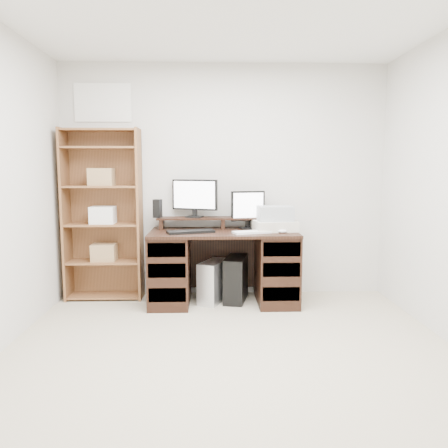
{
  "coord_description": "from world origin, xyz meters",
  "views": [
    {
      "loc": [
        -0.15,
        -2.78,
        1.38
      ],
      "look_at": [
        -0.02,
        1.43,
        0.85
      ],
      "focal_mm": 35.0,
      "sensor_mm": 36.0,
      "label": 1
    }
  ],
  "objects_px": {
    "bookshelf": "(103,213)",
    "tower_silver": "(213,281)",
    "monitor_small": "(248,208)",
    "tower_black": "(236,279)",
    "monitor_wide": "(195,196)",
    "printer": "(275,226)",
    "desk": "(223,266)"
  },
  "relations": [
    {
      "from": "bookshelf",
      "to": "tower_silver",
      "type": "bearing_deg",
      "value": -9.26
    },
    {
      "from": "monitor_small",
      "to": "tower_black",
      "type": "height_order",
      "value": "monitor_small"
    },
    {
      "from": "monitor_wide",
      "to": "bookshelf",
      "type": "distance_m",
      "value": 0.98
    },
    {
      "from": "monitor_small",
      "to": "bookshelf",
      "type": "xyz_separation_m",
      "value": [
        -1.53,
        0.03,
        -0.05
      ]
    },
    {
      "from": "monitor_wide",
      "to": "tower_silver",
      "type": "bearing_deg",
      "value": -22.57
    },
    {
      "from": "monitor_small",
      "to": "printer",
      "type": "bearing_deg",
      "value": -47.19
    },
    {
      "from": "monitor_wide",
      "to": "tower_silver",
      "type": "xyz_separation_m",
      "value": [
        0.2,
        -0.19,
        -0.88
      ]
    },
    {
      "from": "desk",
      "to": "tower_silver",
      "type": "height_order",
      "value": "desk"
    },
    {
      "from": "monitor_small",
      "to": "printer",
      "type": "relative_size",
      "value": 0.96
    },
    {
      "from": "monitor_wide",
      "to": "tower_black",
      "type": "relative_size",
      "value": 0.97
    },
    {
      "from": "desk",
      "to": "monitor_small",
      "type": "distance_m",
      "value": 0.66
    },
    {
      "from": "tower_black",
      "to": "monitor_small",
      "type": "bearing_deg",
      "value": 54.51
    },
    {
      "from": "printer",
      "to": "bookshelf",
      "type": "distance_m",
      "value": 1.81
    },
    {
      "from": "monitor_small",
      "to": "tower_silver",
      "type": "bearing_deg",
      "value": -169.85
    },
    {
      "from": "desk",
      "to": "bookshelf",
      "type": "xyz_separation_m",
      "value": [
        -1.27,
        0.21,
        0.53
      ]
    },
    {
      "from": "monitor_small",
      "to": "tower_silver",
      "type": "height_order",
      "value": "monitor_small"
    },
    {
      "from": "desk",
      "to": "bookshelf",
      "type": "relative_size",
      "value": 0.83
    },
    {
      "from": "bookshelf",
      "to": "printer",
      "type": "bearing_deg",
      "value": -6.74
    },
    {
      "from": "desk",
      "to": "tower_silver",
      "type": "xyz_separation_m",
      "value": [
        -0.1,
        0.02,
        -0.17
      ]
    },
    {
      "from": "monitor_wide",
      "to": "bookshelf",
      "type": "bearing_deg",
      "value": -158.68
    },
    {
      "from": "desk",
      "to": "tower_black",
      "type": "distance_m",
      "value": 0.21
    },
    {
      "from": "tower_silver",
      "to": "tower_black",
      "type": "xyz_separation_m",
      "value": [
        0.24,
        0.04,
        0.02
      ]
    },
    {
      "from": "desk",
      "to": "monitor_wide",
      "type": "distance_m",
      "value": 0.79
    },
    {
      "from": "monitor_small",
      "to": "bookshelf",
      "type": "height_order",
      "value": "bookshelf"
    },
    {
      "from": "monitor_wide",
      "to": "monitor_small",
      "type": "bearing_deg",
      "value": 18.21
    },
    {
      "from": "tower_silver",
      "to": "desk",
      "type": "bearing_deg",
      "value": 10.44
    },
    {
      "from": "tower_silver",
      "to": "monitor_small",
      "type": "bearing_deg",
      "value": 46.14
    },
    {
      "from": "monitor_wide",
      "to": "bookshelf",
      "type": "relative_size",
      "value": 0.27
    },
    {
      "from": "monitor_wide",
      "to": "printer",
      "type": "height_order",
      "value": "monitor_wide"
    },
    {
      "from": "desk",
      "to": "printer",
      "type": "relative_size",
      "value": 3.6
    },
    {
      "from": "monitor_small",
      "to": "tower_silver",
      "type": "distance_m",
      "value": 0.85
    },
    {
      "from": "monitor_wide",
      "to": "bookshelf",
      "type": "xyz_separation_m",
      "value": [
        -0.97,
        0.0,
        -0.18
      ]
    }
  ]
}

